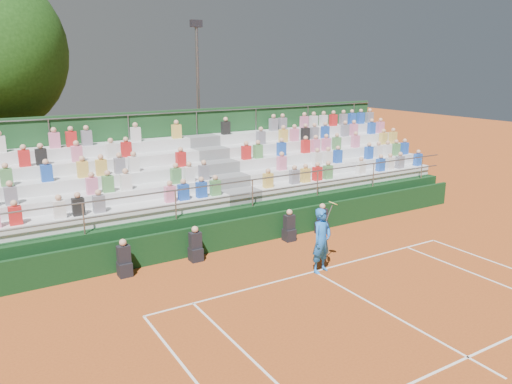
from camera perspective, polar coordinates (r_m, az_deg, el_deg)
ground at (r=15.82m, az=6.68°, el=-9.04°), size 90.00×90.00×0.00m
courtside_wall at (r=18.09m, az=0.49°, el=-4.19°), size 20.00×0.15×1.00m
line_officials at (r=17.20m, az=-1.89°, el=-5.29°), size 8.01×0.40×1.19m
grandstand at (r=20.64m, az=-4.19°, el=-0.19°), size 20.00×5.20×4.40m
tennis_player at (r=15.50m, az=7.52°, el=-5.50°), size 0.95×0.65×2.22m
floodlight_mast at (r=26.50m, az=-6.64°, el=11.31°), size 0.60×0.25×8.43m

